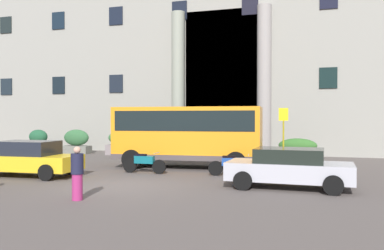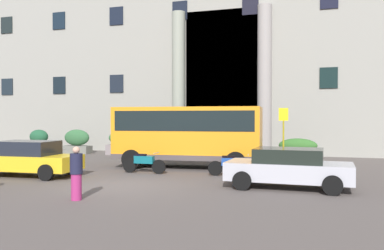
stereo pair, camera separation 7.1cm
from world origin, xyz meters
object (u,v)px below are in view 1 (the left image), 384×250
(hedge_planter_far_east, at_px, (76,142))
(white_taxi_kerbside, at_px, (27,158))
(hedge_planter_entrance_right, at_px, (298,150))
(motorcycle_far_end, at_px, (232,165))
(bus_stop_sign, at_px, (283,131))
(parked_coupe_end, at_px, (289,167))
(motorcycle_near_kerb, at_px, (48,159))
(hedge_planter_entrance_left, at_px, (121,143))
(pedestrian_man_red_shirt, at_px, (77,173))
(scooter_by_planter, at_px, (143,163))
(hedge_planter_far_west, at_px, (38,141))
(hedge_planter_west, at_px, (173,144))
(orange_minibus, at_px, (188,132))

(hedge_planter_far_east, bearing_deg, white_taxi_kerbside, -67.33)
(hedge_planter_entrance_right, bearing_deg, motorcycle_far_end, -108.83)
(bus_stop_sign, xyz_separation_m, parked_coupe_end, (0.63, -5.65, -1.04))
(motorcycle_near_kerb, bearing_deg, hedge_planter_entrance_left, 73.20)
(bus_stop_sign, distance_m, pedestrian_man_red_shirt, 10.80)
(bus_stop_sign, bearing_deg, hedge_planter_far_east, 165.20)
(bus_stop_sign, bearing_deg, hedge_planter_entrance_left, 161.07)
(hedge_planter_far_east, xyz_separation_m, pedestrian_man_red_shirt, (8.62, -13.11, 0.01))
(motorcycle_far_end, bearing_deg, hedge_planter_entrance_left, 132.46)
(hedge_planter_entrance_right, relative_size, motorcycle_far_end, 1.05)
(motorcycle_far_end, bearing_deg, scooter_by_planter, 176.55)
(hedge_planter_far_east, height_order, hedge_planter_entrance_left, hedge_planter_far_east)
(hedge_planter_entrance_right, distance_m, white_taxi_kerbside, 13.73)
(bus_stop_sign, xyz_separation_m, hedge_planter_entrance_left, (-10.38, 3.56, -1.01))
(hedge_planter_far_east, xyz_separation_m, hedge_planter_far_west, (-3.21, 0.29, -0.02))
(bus_stop_sign, height_order, motorcycle_far_end, bus_stop_sign)
(pedestrian_man_red_shirt, bearing_deg, hedge_planter_west, -0.82)
(hedge_planter_west, relative_size, motorcycle_far_end, 0.87)
(parked_coupe_end, xyz_separation_m, motorcycle_near_kerb, (-11.00, 1.93, -0.24))
(motorcycle_near_kerb, bearing_deg, hedge_planter_west, 47.67)
(hedge_planter_west, relative_size, hedge_planter_far_west, 1.16)
(hedge_planter_entrance_right, bearing_deg, pedestrian_man_red_shirt, -113.70)
(scooter_by_planter, relative_size, pedestrian_man_red_shirt, 1.26)
(hedge_planter_far_east, bearing_deg, hedge_planter_entrance_right, -1.62)
(motorcycle_far_end, xyz_separation_m, scooter_by_planter, (-3.79, -0.33, -0.00))
(hedge_planter_entrance_left, bearing_deg, hedge_planter_entrance_right, -1.82)
(orange_minibus, xyz_separation_m, motorcycle_near_kerb, (-6.06, -2.33, -1.24))
(hedge_planter_entrance_left, relative_size, white_taxi_kerbside, 0.42)
(bus_stop_sign, distance_m, hedge_planter_far_east, 14.19)
(bus_stop_sign, distance_m, parked_coupe_end, 5.78)
(scooter_by_planter, bearing_deg, motorcycle_near_kerb, 179.79)
(parked_coupe_end, distance_m, scooter_by_planter, 6.46)
(motorcycle_far_end, bearing_deg, parked_coupe_end, -50.92)
(hedge_planter_west, xyz_separation_m, hedge_planter_entrance_left, (-3.51, -0.07, -0.01))
(white_taxi_kerbside, xyz_separation_m, scooter_by_planter, (4.12, 2.21, -0.27))
(hedge_planter_west, height_order, pedestrian_man_red_shirt, pedestrian_man_red_shirt)
(parked_coupe_end, relative_size, scooter_by_planter, 2.13)
(hedge_planter_west, height_order, white_taxi_kerbside, hedge_planter_west)
(hedge_planter_far_west, relative_size, scooter_by_planter, 0.79)
(orange_minibus, xyz_separation_m, white_taxi_kerbside, (-5.36, -4.60, -0.98))
(bus_stop_sign, distance_m, hedge_planter_west, 7.84)
(orange_minibus, bearing_deg, motorcycle_near_kerb, -163.47)
(parked_coupe_end, relative_size, motorcycle_far_end, 2.03)
(white_taxi_kerbside, bearing_deg, pedestrian_man_red_shirt, -40.77)
(white_taxi_kerbside, bearing_deg, bus_stop_sign, 28.27)
(bus_stop_sign, relative_size, white_taxi_kerbside, 0.65)
(hedge_planter_far_west, distance_m, scooter_by_planter, 13.71)
(hedge_planter_far_west, bearing_deg, hedge_planter_far_east, -5.10)
(white_taxi_kerbside, bearing_deg, scooter_by_planter, 24.67)
(hedge_planter_entrance_left, relative_size, motorcycle_near_kerb, 0.91)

